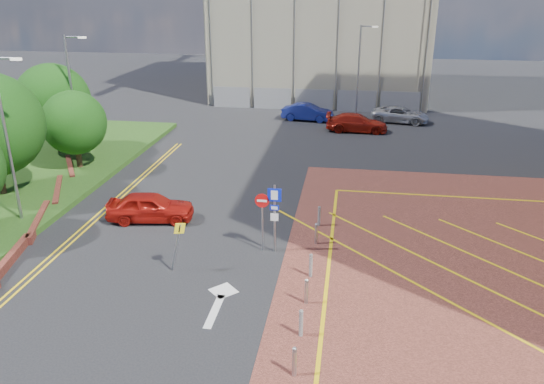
% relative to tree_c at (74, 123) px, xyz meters
% --- Properties ---
extents(ground, '(140.00, 140.00, 0.00)m').
position_rel_tree_c_xyz_m(ground, '(13.50, -10.00, -3.19)').
color(ground, black).
rests_on(ground, ground).
extents(retaining_wall, '(6.06, 20.33, 0.40)m').
position_rel_tree_c_xyz_m(retaining_wall, '(1.70, -8.00, -2.99)').
color(retaining_wall, maroon).
rests_on(retaining_wall, ground).
extents(tree_c, '(4.00, 4.00, 4.90)m').
position_rel_tree_c_xyz_m(tree_c, '(0.00, 0.00, 0.00)').
color(tree_c, '#3D2B1C').
rests_on(tree_c, grass_bed).
extents(tree_d, '(5.00, 5.00, 6.08)m').
position_rel_tree_c_xyz_m(tree_d, '(-3.00, 3.00, 0.68)').
color(tree_d, '#3D2B1C').
rests_on(tree_d, grass_bed).
extents(lamp_left_near, '(1.53, 0.16, 8.00)m').
position_rel_tree_c_xyz_m(lamp_left_near, '(1.08, -8.00, 1.47)').
color(lamp_left_near, '#9EA0A8').
rests_on(lamp_left_near, grass_bed).
extents(lamp_left_far, '(1.53, 0.16, 8.00)m').
position_rel_tree_c_xyz_m(lamp_left_far, '(-0.92, 2.00, 1.47)').
color(lamp_left_far, '#9EA0A8').
rests_on(lamp_left_far, grass_bed).
extents(lamp_back, '(1.53, 0.16, 8.00)m').
position_rel_tree_c_xyz_m(lamp_back, '(17.58, 18.00, 1.17)').
color(lamp_back, '#9EA0A8').
rests_on(lamp_back, ground).
extents(sign_cluster, '(1.17, 0.12, 3.20)m').
position_rel_tree_c_xyz_m(sign_cluster, '(13.80, -9.02, -1.24)').
color(sign_cluster, '#9EA0A8').
rests_on(sign_cluster, ground).
extents(warning_sign, '(0.73, 0.41, 2.25)m').
position_rel_tree_c_xyz_m(warning_sign, '(10.31, -11.36, -1.76)').
color(warning_sign, '#9EA0A8').
rests_on(warning_sign, ground).
extents(bollard_row, '(0.14, 11.14, 0.90)m').
position_rel_tree_c_xyz_m(bollard_row, '(15.80, -11.67, -2.72)').
color(bollard_row, '#9EA0A8').
rests_on(bollard_row, forecourt).
extents(construction_fence, '(21.60, 0.06, 2.00)m').
position_rel_tree_c_xyz_m(construction_fence, '(14.50, 20.00, -2.19)').
color(construction_fence, gray).
rests_on(construction_fence, ground).
extents(car_red_left, '(4.57, 2.42, 1.48)m').
position_rel_tree_c_xyz_m(car_red_left, '(7.28, -6.61, -2.45)').
color(car_red_left, '#AC160E').
rests_on(car_red_left, ground).
extents(car_blue_back, '(4.63, 2.14, 1.47)m').
position_rel_tree_c_xyz_m(car_blue_back, '(13.26, 15.80, -2.46)').
color(car_blue_back, navy).
rests_on(car_blue_back, ground).
extents(car_red_back, '(4.99, 2.06, 1.44)m').
position_rel_tree_c_xyz_m(car_red_back, '(17.57, 12.68, -2.47)').
color(car_red_back, '#99170D').
rests_on(car_red_back, ground).
extents(car_silver_back, '(5.22, 3.00, 1.37)m').
position_rel_tree_c_xyz_m(car_silver_back, '(21.31, 16.38, -2.51)').
color(car_silver_back, '#ACACB3').
rests_on(car_silver_back, ground).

